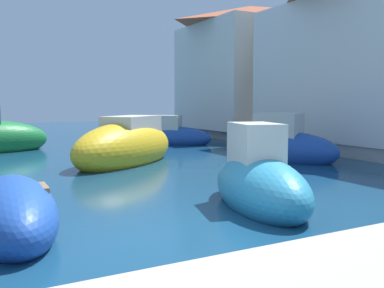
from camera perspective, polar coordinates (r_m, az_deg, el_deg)
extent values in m
plane|color=navy|center=(6.62, -3.80, -13.00)|extent=(80.00, 80.00, 0.00)
ellipsoid|color=gold|center=(14.89, -8.94, -0.59)|extent=(5.43, 4.98, 1.84)
cube|color=beige|center=(15.19, -8.14, 2.70)|extent=(2.48, 2.36, 0.56)
ellipsoid|color=teal|center=(8.74, 9.14, -5.96)|extent=(2.33, 3.79, 1.33)
cube|color=beige|center=(8.87, 8.54, -0.16)|extent=(1.14, 1.45, 0.92)
ellipsoid|color=#1E479E|center=(21.20, -2.59, 0.82)|extent=(3.83, 3.52, 1.17)
cube|color=beige|center=(21.23, -3.41, 2.82)|extent=(1.62, 1.57, 0.78)
ellipsoid|color=#1E479E|center=(15.57, 12.56, -0.86)|extent=(3.16, 4.04, 1.38)
cube|color=beige|center=(15.61, 11.60, 2.41)|extent=(1.65, 1.85, 0.93)
ellipsoid|color=#1E479E|center=(7.40, -22.95, -8.77)|extent=(1.36, 3.20, 1.20)
cube|color=brown|center=(7.31, -23.07, -5.73)|extent=(1.07, 0.65, 0.08)
cube|color=white|center=(19.99, 23.76, 9.05)|extent=(6.14, 9.58, 5.91)
cube|color=silver|center=(27.04, 7.59, 8.85)|extent=(6.85, 7.19, 6.25)
pyramid|color=#B25638|center=(27.50, 7.70, 16.66)|extent=(7.26, 7.62, 1.23)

